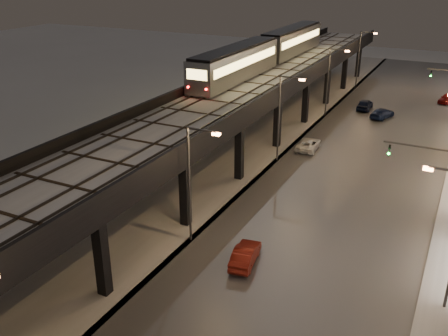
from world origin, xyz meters
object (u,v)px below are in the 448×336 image
at_px(car_mid_silver, 308,145).
at_px(car_far_white, 365,105).
at_px(subway_train, 267,50).
at_px(car_near_white, 245,255).
at_px(car_mid_dark, 382,114).
at_px(car_onc_red, 448,99).

height_order(car_mid_silver, car_far_white, car_far_white).
bearing_deg(subway_train, car_near_white, -69.96).
bearing_deg(car_far_white, car_near_white, 90.36).
distance_m(car_near_white, car_mid_dark, 39.28).
relative_size(car_mid_dark, car_far_white, 1.03).
bearing_deg(car_mid_silver, subway_train, -52.85).
bearing_deg(car_far_white, subway_train, 31.03).
bearing_deg(subway_train, car_onc_red, 36.56).
bearing_deg(car_far_white, car_onc_red, -139.15).
bearing_deg(car_onc_red, car_far_white, -122.32).
bearing_deg(subway_train, car_mid_dark, 16.25).
height_order(subway_train, car_mid_dark, subway_train).
xyz_separation_m(subway_train, car_near_white, (12.73, -34.90, -7.80)).
bearing_deg(car_mid_dark, car_mid_silver, 88.99).
relative_size(subway_train, car_mid_dark, 8.54).
relative_size(car_near_white, car_far_white, 0.93).
height_order(subway_train, car_onc_red, subway_train).
relative_size(car_mid_silver, car_far_white, 1.04).
bearing_deg(car_mid_dark, car_onc_red, -104.06).
height_order(car_near_white, car_onc_red, car_onc_red).
distance_m(car_near_white, car_mid_silver, 23.64).
bearing_deg(car_far_white, car_mid_dark, 132.82).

